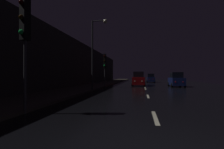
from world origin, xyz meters
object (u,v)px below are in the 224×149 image
object	(u,v)px
traffic_light_far_left	(105,63)
car_approaching_headlights	(139,79)
car_parked_right_far	(176,80)
car_distant_taillights	(151,78)
traffic_light_near_left	(25,28)
streetlamp_overhead	(96,44)

from	to	relation	value
traffic_light_far_left	car_approaching_headlights	size ratio (longest dim) A/B	1.03
car_parked_right_far	car_distant_taillights	size ratio (longest dim) A/B	1.03
car_approaching_headlights	car_parked_right_far	distance (m)	5.61
traffic_light_far_left	car_parked_right_far	world-z (taller)	traffic_light_far_left
traffic_light_far_left	car_parked_right_far	xyz separation A→B (m)	(10.00, 3.65, -2.34)
traffic_light_far_left	traffic_light_near_left	bearing A→B (deg)	2.15
car_parked_right_far	car_distant_taillights	distance (m)	14.79
traffic_light_far_left	traffic_light_near_left	distance (m)	15.79
streetlamp_overhead	traffic_light_far_left	bearing A→B (deg)	92.71
car_parked_right_far	car_distant_taillights	xyz separation A→B (m)	(-2.85, 14.51, -0.03)
car_distant_taillights	traffic_light_far_left	bearing A→B (deg)	158.52
car_approaching_headlights	traffic_light_near_left	bearing A→B (deg)	-12.63
traffic_light_far_left	car_parked_right_far	size ratio (longest dim) A/B	1.09
traffic_light_far_left	streetlamp_overhead	distance (m)	5.47
traffic_light_near_left	car_distant_taillights	bearing A→B (deg)	-177.84
traffic_light_far_left	car_distant_taillights	size ratio (longest dim) A/B	1.13
car_distant_taillights	car_parked_right_far	bearing A→B (deg)	-168.87
traffic_light_far_left	car_approaching_headlights	bearing A→B (deg)	139.06
traffic_light_near_left	streetlamp_overhead	world-z (taller)	streetlamp_overhead
traffic_light_far_left	car_distant_taillights	bearing A→B (deg)	161.05
streetlamp_overhead	car_distant_taillights	bearing A→B (deg)	73.55
traffic_light_far_left	car_parked_right_far	bearing A→B (deg)	112.58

